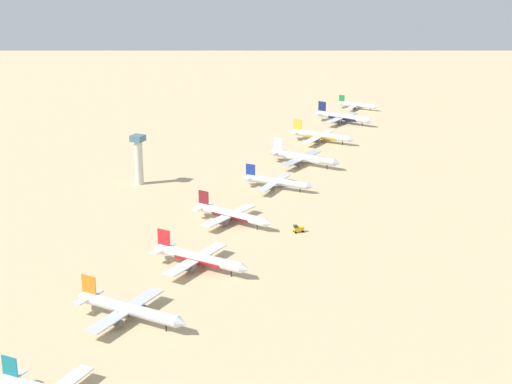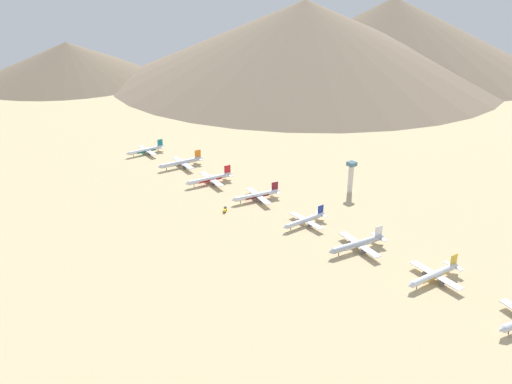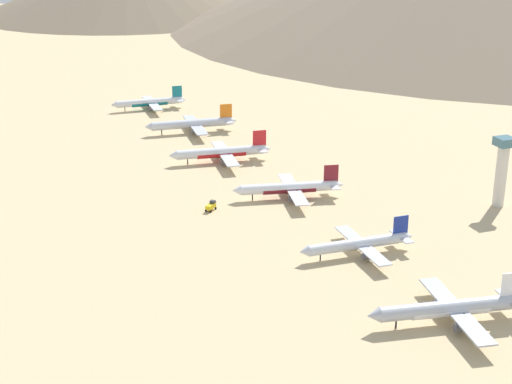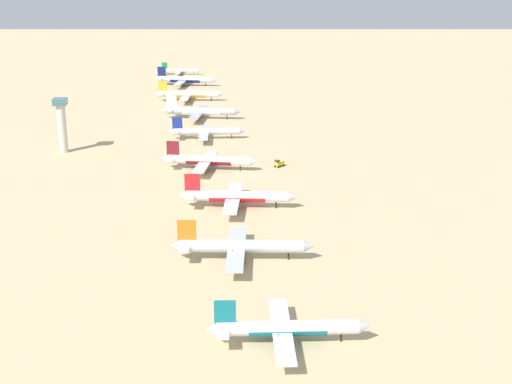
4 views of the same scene
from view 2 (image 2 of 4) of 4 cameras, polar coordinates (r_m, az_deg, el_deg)
The scene contains 13 objects.
ground_plane at distance 425.55m, azimuth 5.15°, elevation -3.55°, with size 2792.95×2792.95×0.00m, color tan.
parked_jet_0 at distance 593.40m, azimuth -11.91°, elevation 4.51°, with size 47.17×38.24×13.63m.
parked_jet_1 at distance 547.58m, azimuth -8.13°, elevation 3.23°, with size 52.16×42.41×15.03m.
parked_jet_2 at distance 502.36m, azimuth -5.04°, elevation 1.46°, with size 51.60×42.05×14.88m.
parked_jet_3 at distance 464.81m, azimuth 0.11°, elevation -0.36°, with size 48.89×40.04×14.17m.
parked_jet_4 at distance 422.83m, azimuth 5.41°, elevation -3.08°, with size 45.11×36.56×13.03m.
parked_jet_5 at distance 392.45m, azimuth 11.08°, elevation -5.60°, with size 52.00×42.49×15.02m.
parked_jet_6 at distance 369.40m, azimuth 18.95°, elevation -8.56°, with size 50.21×40.84×14.47m.
service_truck at distance 445.23m, azimuth -3.42°, elevation -1.91°, with size 5.51×5.37×3.90m.
control_tower at distance 484.43m, azimuth 10.33°, elevation 1.79°, with size 7.20×7.20×29.84m.
desert_hill_1 at distance 1033.28m, azimuth -19.86°, elevation 13.34°, with size 340.24×340.24×66.68m, color #70604C.
desert_hill_2 at distance 1113.58m, azimuth 14.52°, elevation 16.49°, with size 611.28×611.28×138.56m, color #7A6854.
desert_hill_3 at distance 984.23m, azimuth 5.28°, elevation 16.25°, with size 695.27×695.27×138.07m, color #7A6854.
Camera 2 is at (258.86, 276.79, 193.58)m, focal length 36.58 mm.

